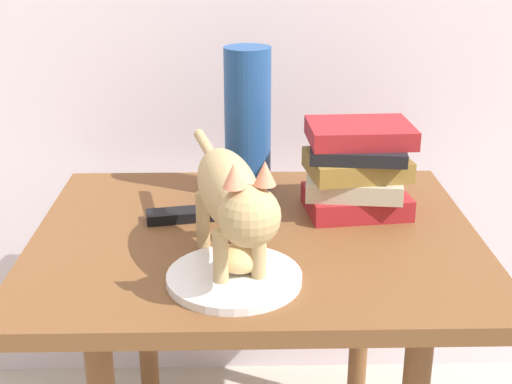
% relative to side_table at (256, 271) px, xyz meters
% --- Properties ---
extents(side_table, '(0.81, 0.67, 0.59)m').
position_rel_side_table_xyz_m(side_table, '(0.00, 0.00, 0.00)').
color(side_table, brown).
rests_on(side_table, ground).
extents(plate, '(0.22, 0.22, 0.01)m').
position_rel_side_table_xyz_m(plate, '(-0.04, -0.19, 0.08)').
color(plate, white).
rests_on(plate, side_table).
extents(bread_roll, '(0.10, 0.09, 0.05)m').
position_rel_side_table_xyz_m(bread_roll, '(-0.02, -0.18, 0.12)').
color(bread_roll, '#E0BC7A').
rests_on(bread_roll, plate).
extents(cat, '(0.15, 0.47, 0.23)m').
position_rel_side_table_xyz_m(cat, '(-0.04, -0.15, 0.21)').
color(cat, tan).
rests_on(cat, side_table).
extents(book_stack, '(0.21, 0.17, 0.18)m').
position_rel_side_table_xyz_m(book_stack, '(0.20, 0.10, 0.17)').
color(book_stack, maroon).
rests_on(book_stack, side_table).
extents(green_vase, '(0.09, 0.09, 0.30)m').
position_rel_side_table_xyz_m(green_vase, '(-0.01, 0.20, 0.23)').
color(green_vase, navy).
rests_on(green_vase, side_table).
extents(tv_remote, '(0.16, 0.07, 0.02)m').
position_rel_side_table_xyz_m(tv_remote, '(-0.13, 0.06, 0.09)').
color(tv_remote, black).
rests_on(tv_remote, side_table).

